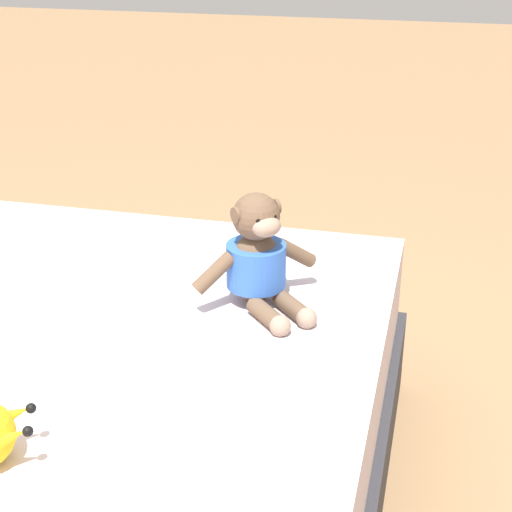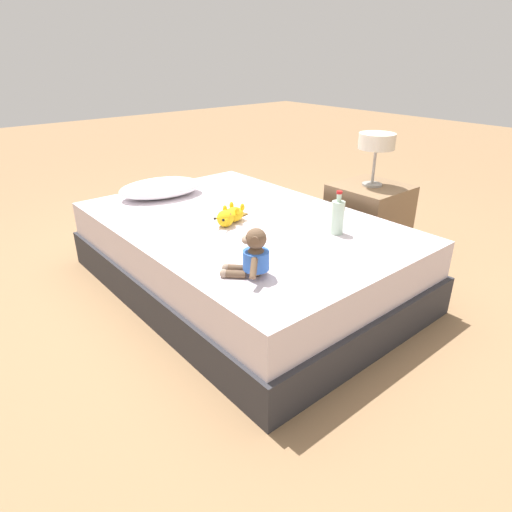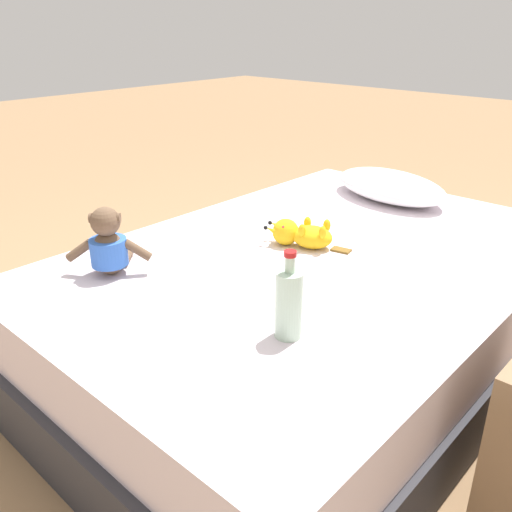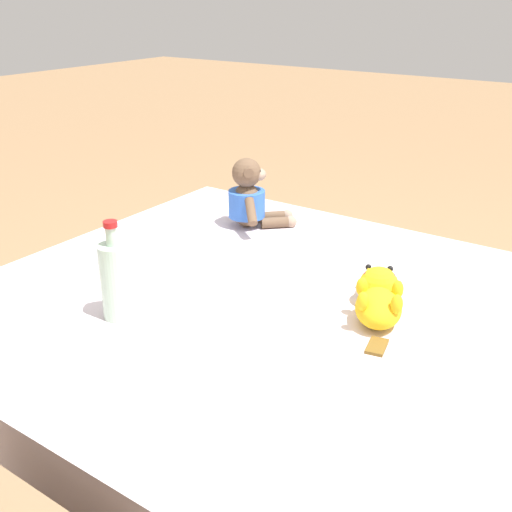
% 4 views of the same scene
% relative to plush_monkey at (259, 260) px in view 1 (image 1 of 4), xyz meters
% --- Properties ---
extents(plush_monkey, '(0.26, 0.26, 0.24)m').
position_rel_plush_monkey_xyz_m(plush_monkey, '(0.00, 0.00, 0.00)').
color(plush_monkey, brown).
rests_on(plush_monkey, bed).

